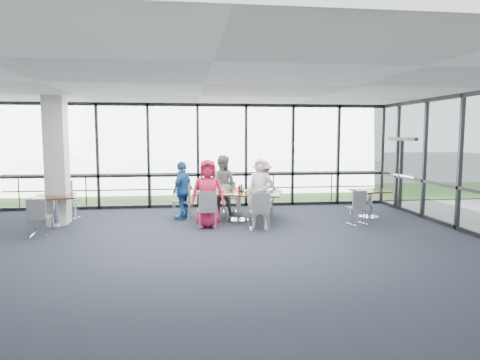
{
  "coord_description": "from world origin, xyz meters",
  "views": [
    {
      "loc": [
        -0.37,
        -8.25,
        2.23
      ],
      "look_at": [
        0.99,
        2.45,
        1.1
      ],
      "focal_mm": 32.0,
      "sensor_mm": 36.0,
      "label": 1
    }
  ],
  "objects": [
    {
      "name": "side_table_right",
      "position": [
        4.58,
        2.69,
        0.63
      ],
      "size": [
        0.94,
        0.94,
        0.75
      ],
      "rotation": [
        0.0,
        0.0,
        0.17
      ],
      "color": "#37140E",
      "rests_on": "ground"
    },
    {
      "name": "ceiling",
      "position": [
        0.0,
        0.0,
        3.2
      ],
      "size": [
        12.0,
        10.0,
        0.04
      ],
      "primitive_type": "cube",
      "color": "white",
      "rests_on": "ground"
    },
    {
      "name": "floor",
      "position": [
        0.0,
        0.0,
        -0.01
      ],
      "size": [
        12.0,
        10.0,
        0.02
      ],
      "primitive_type": "cube",
      "color": "#212732",
      "rests_on": "ground"
    },
    {
      "name": "side_table_left",
      "position": [
        -3.56,
        2.61,
        0.64
      ],
      "size": [
        1.1,
        1.1,
        0.75
      ],
      "rotation": [
        0.0,
        0.0,
        0.22
      ],
      "color": "#37140E",
      "rests_on": "ground"
    },
    {
      "name": "green_bottle",
      "position": [
        1.07,
        2.82,
        0.85
      ],
      "size": [
        0.05,
        0.05,
        0.2
      ],
      "primitive_type": "cylinder",
      "color": "#29802A",
      "rests_on": "main_table"
    },
    {
      "name": "menu_b",
      "position": [
        1.74,
        2.2,
        0.75
      ],
      "size": [
        0.35,
        0.34,
        0.0
      ],
      "primitive_type": "cube",
      "rotation": [
        0.0,
        0.0,
        -0.75
      ],
      "color": "white",
      "rests_on": "main_table"
    },
    {
      "name": "plate_end",
      "position": [
        0.07,
        3.04,
        0.76
      ],
      "size": [
        0.28,
        0.28,
        0.01
      ],
      "primitive_type": "cylinder",
      "color": "white",
      "rests_on": "main_table"
    },
    {
      "name": "chair_main_fl",
      "position": [
        0.88,
        3.97,
        0.42
      ],
      "size": [
        0.44,
        0.44,
        0.85
      ],
      "primitive_type": null,
      "rotation": [
        0.0,
        0.0,
        3.07
      ],
      "color": "slate",
      "rests_on": "ground"
    },
    {
      "name": "plate_nr",
      "position": [
        1.49,
        2.16,
        0.76
      ],
      "size": [
        0.26,
        0.26,
        0.01
      ],
      "primitive_type": "cylinder",
      "color": "white",
      "rests_on": "main_table"
    },
    {
      "name": "plate_nl",
      "position": [
        0.24,
        2.55,
        0.76
      ],
      "size": [
        0.27,
        0.27,
        0.01
      ],
      "primitive_type": "cylinder",
      "color": "white",
      "rests_on": "main_table"
    },
    {
      "name": "diner_end",
      "position": [
        -0.47,
        3.08,
        0.77
      ],
      "size": [
        0.87,
        1.03,
        1.55
      ],
      "primitive_type": "imported",
      "rotation": [
        0.0,
        0.0,
        -2.08
      ],
      "color": "#1E5B9D",
      "rests_on": "ground"
    },
    {
      "name": "diner_near_left",
      "position": [
        0.14,
        1.99,
        0.83
      ],
      "size": [
        0.82,
        0.55,
        1.66
      ],
      "primitive_type": "imported",
      "rotation": [
        0.0,
        0.0,
        -0.03
      ],
      "color": "#D01D45",
      "rests_on": "ground"
    },
    {
      "name": "tumbler_b",
      "position": [
        1.3,
        2.41,
        0.83
      ],
      "size": [
        0.08,
        0.08,
        0.15
      ],
      "primitive_type": "cylinder",
      "color": "white",
      "rests_on": "main_table"
    },
    {
      "name": "curtain_wall_back",
      "position": [
        0.0,
        5.0,
        1.6
      ],
      "size": [
        12.0,
        0.1,
        3.2
      ],
      "primitive_type": "cube",
      "color": "white",
      "rests_on": "ground"
    },
    {
      "name": "guard_rail",
      "position": [
        0.0,
        5.6,
        0.5
      ],
      "size": [
        12.0,
        0.06,
        0.06
      ],
      "primitive_type": "cylinder",
      "rotation": [
        0.0,
        1.57,
        0.0
      ],
      "color": "#2D2D33",
      "rests_on": "ground"
    },
    {
      "name": "exit_door",
      "position": [
        6.0,
        3.75,
        1.05
      ],
      "size": [
        0.12,
        1.6,
        2.1
      ],
      "primitive_type": "cube",
      "color": "black",
      "rests_on": "ground"
    },
    {
      "name": "ketchup_bottle",
      "position": [
        1.0,
        2.75,
        0.84
      ],
      "size": [
        0.06,
        0.06,
        0.18
      ],
      "primitive_type": "cylinder",
      "color": "#9B0004",
      "rests_on": "main_table"
    },
    {
      "name": "chair_main_fr",
      "position": [
        1.79,
        3.71,
        0.44
      ],
      "size": [
        0.55,
        0.55,
        0.88
      ],
      "primitive_type": null,
      "rotation": [
        0.0,
        0.0,
        2.77
      ],
      "color": "slate",
      "rests_on": "ground"
    },
    {
      "name": "chair_main_nr",
      "position": [
        1.32,
        1.54,
        0.44
      ],
      "size": [
        0.47,
        0.47,
        0.88
      ],
      "primitive_type": null,
      "rotation": [
        0.0,
        0.0,
        -0.09
      ],
      "color": "slate",
      "rests_on": "ground"
    },
    {
      "name": "tumbler_c",
      "position": [
        1.06,
        2.99,
        0.81
      ],
      "size": [
        0.06,
        0.06,
        0.13
      ],
      "primitive_type": "cylinder",
      "color": "white",
      "rests_on": "main_table"
    },
    {
      "name": "tumbler_a",
      "position": [
        0.64,
        2.62,
        0.82
      ],
      "size": [
        0.07,
        0.07,
        0.14
      ],
      "primitive_type": "cylinder",
      "color": "white",
      "rests_on": "main_table"
    },
    {
      "name": "main_table",
      "position": [
        0.99,
        2.75,
        0.65
      ],
      "size": [
        2.44,
        1.77,
        0.75
      ],
      "rotation": [
        0.0,
        0.0,
        -0.28
      ],
      "color": "#37140E",
      "rests_on": "ground"
    },
    {
      "name": "tumbler_d",
      "position": [
        0.19,
        2.85,
        0.82
      ],
      "size": [
        0.07,
        0.07,
        0.14
      ],
      "primitive_type": "cylinder",
      "color": "white",
      "rests_on": "main_table"
    },
    {
      "name": "diner_far_left",
      "position": [
        0.64,
        3.73,
        0.84
      ],
      "size": [
        0.93,
        0.73,
        1.67
      ],
      "primitive_type": "imported",
      "rotation": [
        0.0,
        0.0,
        2.83
      ],
      "color": "slate",
      "rests_on": "ground"
    },
    {
      "name": "chair_spare_r",
      "position": [
        3.88,
        1.82,
        0.43
      ],
      "size": [
        0.5,
        0.5,
        0.85
      ],
      "primitive_type": null,
      "rotation": [
        0.0,
        0.0,
        0.22
      ],
      "color": "slate",
      "rests_on": "ground"
    },
    {
      "name": "chair_main_nl",
      "position": [
        0.11,
        1.82,
        0.45
      ],
      "size": [
        0.47,
        0.47,
        0.9
      ],
      "primitive_type": null,
      "rotation": [
        0.0,
        0.0,
        -0.08
      ],
      "color": "slate",
      "rests_on": "ground"
    },
    {
      "name": "chair_main_end",
      "position": [
        -0.5,
        3.19,
        0.47
      ],
      "size": [
        0.49,
        0.49,
        0.93
      ],
      "primitive_type": null,
      "rotation": [
        0.0,
        0.0,
        -1.65
      ],
      "color": "slate",
      "rests_on": "ground"
    },
    {
      "name": "apron",
      "position": [
        0.0,
        10.0,
        -0.02
      ],
      "size": [
        80.0,
        70.0,
        0.02
      ],
      "primitive_type": "cube",
      "color": "slate",
      "rests_on": "ground"
    },
    {
      "name": "hangar_main",
      "position": [
        4.0,
        32.0,
        3.0
      ],
      "size": [
        24.0,
        10.0,
        6.0
      ],
      "primitive_type": "cube",
      "color": "white",
      "rests_on": "ground"
    },
    {
      "name": "diner_far_right",
      "position": [
        1.75,
        3.46,
        0.77
      ],
      "size": [
        1.07,
        0.7,
        1.53
      ],
      "primitive_type": "imported",
      "rotation": [
        0.0,
        0.0,
        2.94
      ],
      "color": "pink",
      "rests_on": "ground"
    },
    {
      "name": "condiment_caddy",
      "position": [
        1.08,
        2.82,
        0.77
      ],
      "size": [
        0.1,
        0.07,
        0.04
      ],
      "primitive_type": "cube",
      "color": "black",
      "rests_on": "main_table"
    },
    {
      "name": "menu_a",
      "position": [
        0.66,
        2.35,
        0.75
      ],
      "size": [
        0.35,
        0.27,
        0.0
      ],
      "primitive_type": "cube",
      "rotation": [
        0.0,
        0.0,
        0.15
      ],
      "color": "white",
      "rests_on": "main_table"
    },
    {
      "name": "structural_column",
      "position": [
        -3.6,
        3.0,
        1.6
      ],
      "size": [
        0.5,
        0.5,
        3.2
      ],
      "primitive_type": "cube",
      "color": "silver",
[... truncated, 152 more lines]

